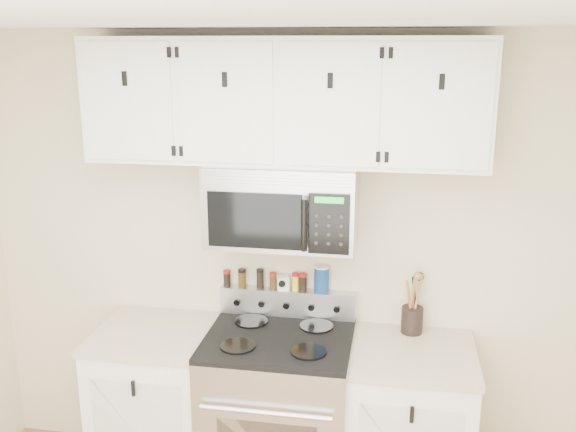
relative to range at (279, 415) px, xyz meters
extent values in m
cube|color=#C2B991|center=(0.00, 0.32, 0.76)|extent=(3.50, 0.01, 2.50)
cube|color=white|center=(0.00, -1.43, 2.01)|extent=(3.50, 3.50, 0.01)
cube|color=#B7B7BA|center=(0.00, 0.00, -0.03)|extent=(0.76, 0.65, 0.92)
cube|color=black|center=(0.00, 0.00, 0.45)|extent=(0.76, 0.65, 0.03)
cube|color=#B7B7BA|center=(0.00, 0.28, 0.54)|extent=(0.76, 0.08, 0.15)
cylinder|color=black|center=(-0.18, -0.15, 0.47)|extent=(0.18, 0.18, 0.01)
cylinder|color=black|center=(0.18, -0.15, 0.47)|extent=(0.18, 0.18, 0.01)
cylinder|color=black|center=(-0.18, 0.15, 0.47)|extent=(0.18, 0.18, 0.01)
cylinder|color=black|center=(0.18, 0.15, 0.47)|extent=(0.18, 0.18, 0.01)
cube|color=white|center=(-0.69, 0.02, -0.05)|extent=(0.62, 0.60, 0.88)
cube|color=tan|center=(-0.69, 0.02, 0.41)|extent=(0.64, 0.62, 0.04)
cube|color=tan|center=(0.69, 0.02, 0.41)|extent=(0.64, 0.62, 0.04)
cube|color=#9E9EA3|center=(0.00, 0.13, 1.14)|extent=(0.76, 0.38, 0.42)
cube|color=#B7B7BA|center=(0.00, -0.06, 1.31)|extent=(0.73, 0.01, 0.08)
cube|color=black|center=(-0.10, -0.07, 1.10)|extent=(0.47, 0.01, 0.28)
cube|color=black|center=(0.26, -0.07, 1.10)|extent=(0.20, 0.01, 0.30)
cylinder|color=black|center=(0.15, -0.10, 1.10)|extent=(0.03, 0.03, 0.26)
cube|color=white|center=(0.00, 0.16, 1.66)|extent=(2.00, 0.33, 0.62)
cube|color=white|center=(-0.75, -0.01, 1.66)|extent=(0.46, 0.01, 0.57)
cube|color=black|center=(-0.75, -0.02, 1.77)|extent=(0.02, 0.01, 0.07)
cube|color=white|center=(-0.25, -0.01, 1.66)|extent=(0.46, 0.01, 0.57)
cube|color=black|center=(-0.25, -0.02, 1.77)|extent=(0.03, 0.01, 0.07)
cube|color=white|center=(0.25, -0.01, 1.66)|extent=(0.46, 0.01, 0.57)
cube|color=black|center=(0.25, -0.02, 1.77)|extent=(0.03, 0.01, 0.07)
cube|color=white|center=(0.75, -0.01, 1.66)|extent=(0.46, 0.01, 0.57)
cube|color=black|center=(0.75, -0.02, 1.77)|extent=(0.02, 0.01, 0.07)
cylinder|color=black|center=(0.69, 0.23, 0.51)|extent=(0.12, 0.12, 0.14)
cylinder|color=#966436|center=(0.69, 0.23, 0.62)|extent=(0.01, 0.01, 0.27)
cylinder|color=#966436|center=(0.70, 0.22, 0.63)|extent=(0.01, 0.01, 0.29)
cylinder|color=#966436|center=(0.67, 0.24, 0.61)|extent=(0.01, 0.01, 0.25)
cylinder|color=black|center=(0.70, 0.25, 0.61)|extent=(0.01, 0.01, 0.26)
cylinder|color=#966436|center=(0.68, 0.21, 0.62)|extent=(0.01, 0.01, 0.28)
cube|color=white|center=(-0.03, 0.28, 0.65)|extent=(0.08, 0.07, 0.08)
cylinder|color=navy|center=(0.19, 0.28, 0.68)|extent=(0.08, 0.08, 0.14)
cylinder|color=white|center=(0.19, 0.28, 0.76)|extent=(0.08, 0.08, 0.01)
cylinder|color=black|center=(-0.35, 0.28, 0.65)|extent=(0.04, 0.04, 0.08)
cylinder|color=#9B0D0B|center=(-0.35, 0.28, 0.70)|extent=(0.04, 0.04, 0.02)
cylinder|color=#442F10|center=(-0.26, 0.28, 0.66)|extent=(0.04, 0.04, 0.09)
cylinder|color=black|center=(-0.26, 0.28, 0.71)|extent=(0.05, 0.05, 0.02)
cylinder|color=black|center=(-0.16, 0.28, 0.66)|extent=(0.04, 0.04, 0.09)
cylinder|color=black|center=(-0.16, 0.28, 0.72)|extent=(0.04, 0.04, 0.02)
cylinder|color=#443110|center=(-0.08, 0.28, 0.65)|extent=(0.04, 0.04, 0.08)
cylinder|color=#B11F0D|center=(-0.08, 0.28, 0.70)|extent=(0.04, 0.04, 0.02)
cylinder|color=yellow|center=(0.04, 0.28, 0.66)|extent=(0.04, 0.04, 0.08)
cylinder|color=#A90D1D|center=(0.04, 0.28, 0.71)|extent=(0.04, 0.04, 0.02)
cylinder|color=black|center=(0.08, 0.28, 0.65)|extent=(0.04, 0.04, 0.08)
cylinder|color=#B4160D|center=(0.08, 0.28, 0.70)|extent=(0.05, 0.05, 0.02)
cylinder|color=#442210|center=(0.17, 0.28, 0.65)|extent=(0.04, 0.04, 0.08)
cylinder|color=black|center=(0.17, 0.28, 0.70)|extent=(0.04, 0.04, 0.02)
camera|label=1|loc=(0.57, -3.01, 1.94)|focal=40.00mm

